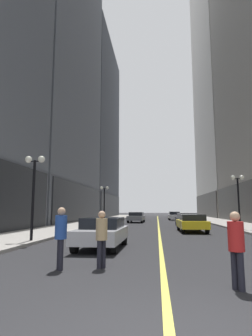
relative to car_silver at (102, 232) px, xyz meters
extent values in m
plane|color=#262628|center=(2.53, 26.47, -0.72)|extent=(200.00, 200.00, 0.00)
cube|color=#9E9991|center=(-5.72, 26.47, -0.64)|extent=(4.50, 78.00, 0.15)
cube|color=#9E9991|center=(10.78, 26.47, -0.64)|extent=(4.50, 78.00, 0.15)
cube|color=#E5D64C|center=(2.53, 26.47, -0.71)|extent=(0.16, 70.00, 0.01)
cube|color=slate|center=(-13.00, 25.97, 26.89)|extent=(10.06, 24.00, 55.21)
cube|color=#212327|center=(-8.07, 25.97, 1.78)|extent=(0.50, 22.80, 5.00)
cube|color=#4C515B|center=(-14.79, 51.47, 20.24)|extent=(13.64, 26.00, 41.92)
cube|color=black|center=(-8.07, 51.47, 1.78)|extent=(0.50, 24.70, 5.00)
cube|color=#3A3935|center=(13.13, 25.97, 1.78)|extent=(0.50, 22.80, 5.00)
cube|color=#A8A399|center=(18.24, 51.47, 37.81)|extent=(10.43, 26.00, 77.06)
cube|color=#3A3935|center=(13.13, 51.47, 1.78)|extent=(0.50, 24.70, 5.00)
cube|color=#B7B7BC|center=(0.00, -0.06, -0.12)|extent=(1.87, 4.18, 0.55)
cube|color=black|center=(0.00, 0.15, 0.35)|extent=(1.62, 2.35, 0.50)
cylinder|color=black|center=(0.76, -1.53, -0.40)|extent=(0.23, 0.64, 0.64)
cylinder|color=black|center=(-0.81, -1.50, -0.40)|extent=(0.23, 0.64, 0.64)
cylinder|color=black|center=(0.80, 1.38, -0.40)|extent=(0.23, 0.64, 0.64)
cylinder|color=black|center=(-0.76, 1.40, -0.40)|extent=(0.23, 0.64, 0.64)
cube|color=yellow|center=(4.98, 9.60, -0.12)|extent=(1.99, 4.68, 0.55)
cube|color=black|center=(4.98, 9.36, 0.35)|extent=(1.72, 2.63, 0.50)
cylinder|color=black|center=(4.12, 11.20, -0.40)|extent=(0.23, 0.64, 0.64)
cylinder|color=black|center=(5.78, 11.24, -0.40)|extent=(0.23, 0.64, 0.64)
cylinder|color=black|center=(4.18, 7.96, -0.40)|extent=(0.23, 0.64, 0.64)
cylinder|color=black|center=(5.84, 7.99, -0.40)|extent=(0.23, 0.64, 0.64)
cube|color=black|center=(5.30, 16.48, -0.12)|extent=(1.97, 4.80, 0.55)
cube|color=black|center=(5.30, 16.24, 0.35)|extent=(1.70, 2.70, 0.50)
cylinder|color=black|center=(4.45, 18.13, -0.40)|extent=(0.23, 0.64, 0.64)
cylinder|color=black|center=(6.08, 18.16, -0.40)|extent=(0.23, 0.64, 0.64)
cylinder|color=black|center=(4.52, 14.80, -0.40)|extent=(0.23, 0.64, 0.64)
cylinder|color=black|center=(6.15, 14.83, -0.40)|extent=(0.23, 0.64, 0.64)
cube|color=slate|center=(-0.26, 24.23, -0.12)|extent=(2.13, 4.47, 0.55)
cube|color=black|center=(-0.25, 24.45, 0.35)|extent=(1.82, 2.53, 0.50)
cylinder|color=black|center=(0.53, 22.66, -0.40)|extent=(0.25, 0.65, 0.64)
cylinder|color=black|center=(-1.18, 22.73, -0.40)|extent=(0.25, 0.65, 0.64)
cylinder|color=black|center=(0.66, 25.73, -0.40)|extent=(0.25, 0.65, 0.64)
cylinder|color=black|center=(-1.05, 25.80, -0.40)|extent=(0.25, 0.65, 0.64)
cube|color=silver|center=(5.09, 33.34, -0.12)|extent=(1.78, 4.28, 0.55)
cube|color=black|center=(5.09, 33.12, 0.35)|extent=(1.56, 2.40, 0.50)
cylinder|color=black|center=(4.33, 34.83, -0.40)|extent=(0.22, 0.64, 0.64)
cylinder|color=black|center=(5.86, 34.83, -0.40)|extent=(0.22, 0.64, 0.64)
cylinder|color=black|center=(4.33, 31.84, -0.40)|extent=(0.22, 0.64, 0.64)
cylinder|color=black|center=(5.86, 31.84, -0.40)|extent=(0.22, 0.64, 0.64)
cylinder|color=black|center=(-0.31, -4.49, -0.30)|extent=(0.14, 0.14, 0.84)
cylinder|color=black|center=(-0.40, -4.36, -0.30)|extent=(0.14, 0.14, 0.84)
cylinder|color=#234799|center=(-0.36, -4.43, 0.46)|extent=(0.47, 0.47, 0.67)
sphere|color=tan|center=(-0.36, -4.43, 0.91)|extent=(0.23, 0.23, 0.23)
cylinder|color=black|center=(4.03, -5.91, -0.32)|extent=(0.14, 0.14, 0.79)
cylinder|color=black|center=(4.12, -6.04, -0.32)|extent=(0.14, 0.14, 0.79)
cylinder|color=#B21E1E|center=(4.07, -5.98, 0.39)|extent=(0.47, 0.47, 0.63)
sphere|color=tan|center=(4.07, -5.98, 0.81)|extent=(0.21, 0.21, 0.21)
cylinder|color=black|center=(0.81, -4.04, -0.32)|extent=(0.14, 0.14, 0.79)
cylinder|color=black|center=(0.72, -4.17, -0.32)|extent=(0.14, 0.14, 0.79)
cylinder|color=tan|center=(0.77, -4.10, 0.39)|extent=(0.47, 0.47, 0.63)
sphere|color=tan|center=(0.77, -4.10, 0.81)|extent=(0.21, 0.21, 0.21)
cylinder|color=black|center=(-3.87, 1.36, 1.38)|extent=(0.14, 0.14, 4.20)
cylinder|color=black|center=(-3.87, 1.36, 3.43)|extent=(0.80, 0.06, 0.06)
sphere|color=white|center=(-4.22, 1.36, 3.53)|extent=(0.36, 0.36, 0.36)
sphere|color=white|center=(-3.52, 1.36, 3.53)|extent=(0.36, 0.36, 0.36)
cylinder|color=black|center=(-3.87, 20.99, 1.38)|extent=(0.14, 0.14, 4.20)
cylinder|color=black|center=(-3.87, 20.99, 3.43)|extent=(0.80, 0.06, 0.06)
sphere|color=white|center=(-4.22, 20.99, 3.53)|extent=(0.36, 0.36, 0.36)
sphere|color=white|center=(-3.52, 20.99, 3.53)|extent=(0.36, 0.36, 0.36)
cylinder|color=black|center=(8.93, 11.13, 1.38)|extent=(0.14, 0.14, 4.20)
cylinder|color=black|center=(8.93, 11.13, 3.43)|extent=(0.80, 0.06, 0.06)
sphere|color=white|center=(8.58, 11.13, 3.53)|extent=(0.36, 0.36, 0.36)
sphere|color=white|center=(9.28, 11.13, 3.53)|extent=(0.36, 0.36, 0.36)
camera|label=1|loc=(2.39, -12.39, 0.96)|focal=30.04mm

